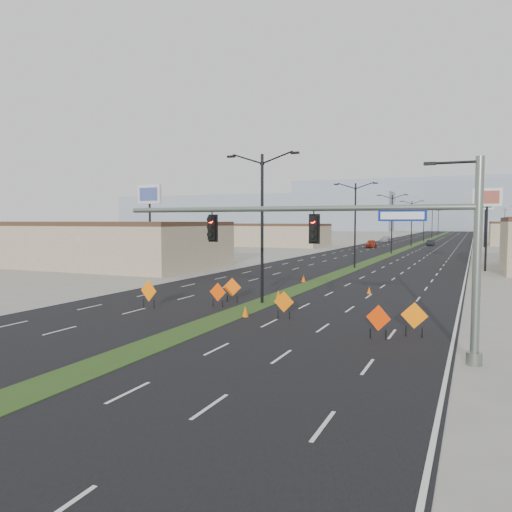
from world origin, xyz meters
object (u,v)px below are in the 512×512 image
at_px(streetlight_4, 424,222).
at_px(cone_3, 303,278).
at_px(cone_1, 278,295).
at_px(pole_sign_east_far, 485,208).
at_px(car_far, 385,239).
at_px(pole_sign_west, 149,201).
at_px(construction_sign_4, 414,317).
at_px(streetlight_1, 355,222).
at_px(cone_0, 245,311).
at_px(cone_2, 369,290).
at_px(streetlight_6, 438,222).
at_px(car_mid, 430,243).
at_px(construction_sign_3, 284,303).
at_px(streetlight_3, 412,222).
at_px(construction_sign_1, 218,293).
at_px(streetlight_0, 262,223).
at_px(streetlight_5, 432,222).
at_px(construction_sign_0, 149,292).
at_px(signal_mast, 356,239).
at_px(construction_sign_5, 378,319).
at_px(car_left, 371,244).
at_px(construction_sign_2, 232,288).
at_px(pole_sign_east_near, 487,204).
at_px(streetlight_2, 392,222).

bearing_deg(streetlight_4, cone_3, -90.68).
xyz_separation_m(cone_1, pole_sign_east_far, (14.43, 84.48, 8.13)).
xyz_separation_m(car_far, pole_sign_west, (-11.39, -88.89, 7.08)).
bearing_deg(construction_sign_4, streetlight_1, 110.55).
height_order(cone_0, pole_sign_east_far, pole_sign_east_far).
xyz_separation_m(car_far, cone_2, (14.72, -97.16, -0.47)).
bearing_deg(streetlight_6, construction_sign_4, -86.53).
relative_size(car_mid, construction_sign_3, 2.43).
xyz_separation_m(streetlight_3, cone_3, (-1.18, -71.62, -5.08)).
relative_size(construction_sign_1, cone_2, 2.81).
bearing_deg(streetlight_3, streetlight_0, -90.00).
bearing_deg(cone_0, streetlight_5, 90.41).
xyz_separation_m(streetlight_6, construction_sign_4, (10.55, -174.18, -4.42)).
bearing_deg(construction_sign_0, cone_3, 85.62).
distance_m(construction_sign_1, cone_0, 3.84).
bearing_deg(construction_sign_4, streetlight_4, 98.50).
bearing_deg(signal_mast, cone_2, 99.12).
bearing_deg(cone_0, construction_sign_5, -16.74).
xyz_separation_m(construction_sign_1, pole_sign_east_far, (16.76, 89.26, 7.51)).
relative_size(car_far, pole_sign_east_far, 0.51).
height_order(streetlight_1, pole_sign_east_far, pole_sign_east_far).
xyz_separation_m(cone_3, pole_sign_west, (-19.16, 3.19, 7.50)).
height_order(car_left, cone_1, car_left).
xyz_separation_m(streetlight_3, cone_0, (1.02, -88.88, -5.09)).
bearing_deg(construction_sign_3, streetlight_0, 125.28).
relative_size(streetlight_0, streetlight_6, 1.00).
bearing_deg(car_left, cone_1, -88.96).
xyz_separation_m(car_left, construction_sign_5, (16.09, -82.32, 0.14)).
bearing_deg(car_far, construction_sign_1, -83.19).
height_order(streetlight_1, cone_1, streetlight_1).
xyz_separation_m(cone_0, pole_sign_east_far, (13.74, 91.55, 8.11)).
distance_m(streetlight_3, cone_1, 81.97).
xyz_separation_m(signal_mast, cone_3, (-9.74, 22.38, -4.46)).
xyz_separation_m(construction_sign_0, cone_0, (6.83, -0.12, -0.75)).
bearing_deg(construction_sign_4, streetlight_0, 153.05).
distance_m(car_mid, pole_sign_east_far, 13.62).
bearing_deg(pole_sign_east_far, cone_1, -89.49).
relative_size(streetlight_4, construction_sign_2, 5.92).
distance_m(construction_sign_0, cone_1, 9.31).
xyz_separation_m(streetlight_0, construction_sign_0, (-5.81, -4.76, -4.34)).
bearing_deg(streetlight_4, streetlight_5, 90.00).
height_order(construction_sign_4, pole_sign_east_near, pole_sign_east_near).
relative_size(construction_sign_1, pole_sign_east_far, 0.15).
bearing_deg(pole_sign_east_near, signal_mast, -97.96).
height_order(car_far, construction_sign_3, construction_sign_3).
bearing_deg(car_mid, streetlight_6, 96.74).
xyz_separation_m(streetlight_2, pole_sign_east_far, (14.76, 30.67, 3.03)).
height_order(streetlight_0, cone_2, streetlight_0).
bearing_deg(car_far, streetlight_2, -76.44).
xyz_separation_m(signal_mast, cone_0, (-7.53, 5.12, -4.46)).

